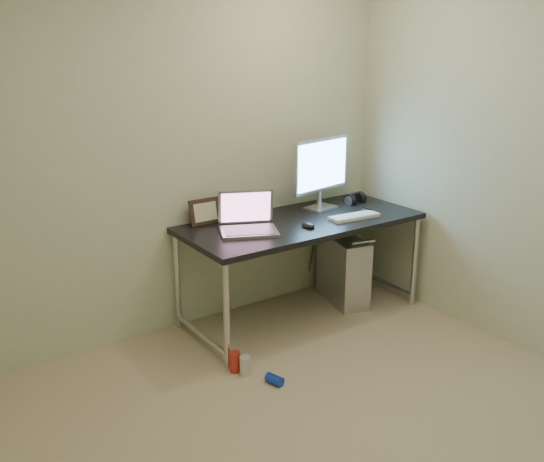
{
  "coord_description": "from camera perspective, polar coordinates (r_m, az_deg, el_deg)",
  "views": [
    {
      "loc": [
        -1.72,
        -1.94,
        2.0
      ],
      "look_at": [
        0.32,
        1.02,
        0.85
      ],
      "focal_mm": 40.0,
      "sensor_mm": 36.0,
      "label": 1
    }
  ],
  "objects": [
    {
      "name": "floor",
      "position": [
        3.27,
        5.81,
        -20.01
      ],
      "size": [
        3.5,
        3.5,
        0.0
      ],
      "primitive_type": "plane",
      "color": "tan",
      "rests_on": "ground"
    },
    {
      "name": "wall_back",
      "position": [
        4.14,
        -9.56,
        7.07
      ],
      "size": [
        3.5,
        0.02,
        2.5
      ],
      "primitive_type": "cube",
      "color": "beige",
      "rests_on": "ground"
    },
    {
      "name": "desk",
      "position": [
        4.38,
        2.79,
        0.14
      ],
      "size": [
        1.75,
        0.77,
        0.75
      ],
      "color": "black",
      "rests_on": "ground"
    },
    {
      "name": "tower_computer",
      "position": [
        4.79,
        6.71,
        -3.59
      ],
      "size": [
        0.34,
        0.55,
        0.56
      ],
      "rotation": [
        0.0,
        0.0,
        -0.24
      ],
      "color": "#BAB9BF",
      "rests_on": "ground"
    },
    {
      "name": "cable_a",
      "position": [
        4.94,
        3.97,
        -1.2
      ],
      "size": [
        0.01,
        0.16,
        0.69
      ],
      "primitive_type": "cylinder",
      "rotation": [
        0.21,
        0.0,
        0.0
      ],
      "color": "black",
      "rests_on": "ground"
    },
    {
      "name": "cable_b",
      "position": [
        4.98,
        4.92,
        -1.28
      ],
      "size": [
        0.02,
        0.11,
        0.71
      ],
      "primitive_type": "cylinder",
      "rotation": [
        0.14,
        0.0,
        0.09
      ],
      "color": "black",
      "rests_on": "ground"
    },
    {
      "name": "can_red",
      "position": [
        3.88,
        -3.5,
        -12.19
      ],
      "size": [
        0.1,
        0.1,
        0.13
      ],
      "primitive_type": "cylinder",
      "rotation": [
        0.0,
        0.0,
        -0.49
      ],
      "color": "red",
      "rests_on": "ground"
    },
    {
      "name": "can_white",
      "position": [
        3.84,
        -2.55,
        -12.56
      ],
      "size": [
        0.08,
        0.08,
        0.12
      ],
      "primitive_type": "cylinder",
      "rotation": [
        0.0,
        0.0,
        0.11
      ],
      "color": "silver",
      "rests_on": "ground"
    },
    {
      "name": "can_blue",
      "position": [
        3.76,
        0.24,
        -13.81
      ],
      "size": [
        0.09,
        0.12,
        0.06
      ],
      "primitive_type": "cylinder",
      "rotation": [
        1.57,
        0.0,
        0.27
      ],
      "color": "#1435C1",
      "rests_on": "ground"
    },
    {
      "name": "laptop",
      "position": [
        4.1,
        -2.29,
        0.87
      ],
      "size": [
        0.47,
        0.44,
        0.26
      ],
      "rotation": [
        0.0,
        0.0,
        -0.43
      ],
      "color": "silver",
      "rests_on": "desk"
    },
    {
      "name": "monitor",
      "position": [
        4.58,
        4.65,
        5.94
      ],
      "size": [
        0.58,
        0.21,
        0.54
      ],
      "rotation": [
        0.0,
        0.0,
        0.18
      ],
      "color": "silver",
      "rests_on": "desk"
    },
    {
      "name": "keyboard",
      "position": [
        4.43,
        7.76,
        1.36
      ],
      "size": [
        0.39,
        0.15,
        0.02
      ],
      "primitive_type": "cube",
      "rotation": [
        0.0,
        0.0,
        -0.08
      ],
      "color": "white",
      "rests_on": "desk"
    },
    {
      "name": "mouse_right",
      "position": [
        4.59,
        9.02,
        2.0
      ],
      "size": [
        0.09,
        0.13,
        0.04
      ],
      "primitive_type": "ellipsoid",
      "rotation": [
        0.0,
        0.0,
        0.08
      ],
      "color": "black",
      "rests_on": "desk"
    },
    {
      "name": "mouse_left",
      "position": [
        4.19,
        3.43,
        0.64
      ],
      "size": [
        0.09,
        0.13,
        0.04
      ],
      "primitive_type": "ellipsoid",
      "rotation": [
        0.0,
        0.0,
        -0.13
      ],
      "color": "black",
      "rests_on": "desk"
    },
    {
      "name": "headphones",
      "position": [
        4.84,
        7.83,
        2.97
      ],
      "size": [
        0.17,
        0.1,
        0.11
      ],
      "rotation": [
        0.0,
        0.0,
        0.11
      ],
      "color": "black",
      "rests_on": "desk"
    },
    {
      "name": "picture_frame",
      "position": [
        4.25,
        -6.35,
        1.83
      ],
      "size": [
        0.23,
        0.07,
        0.18
      ],
      "primitive_type": "cube",
      "rotation": [
        -0.21,
        0.0,
        0.0
      ],
      "color": "black",
      "rests_on": "desk"
    },
    {
      "name": "webcam",
      "position": [
        4.31,
        -4.2,
        1.99
      ],
      "size": [
        0.04,
        0.04,
        0.11
      ],
      "rotation": [
        0.0,
        0.0,
        0.25
      ],
      "color": "silver",
      "rests_on": "desk"
    }
  ]
}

